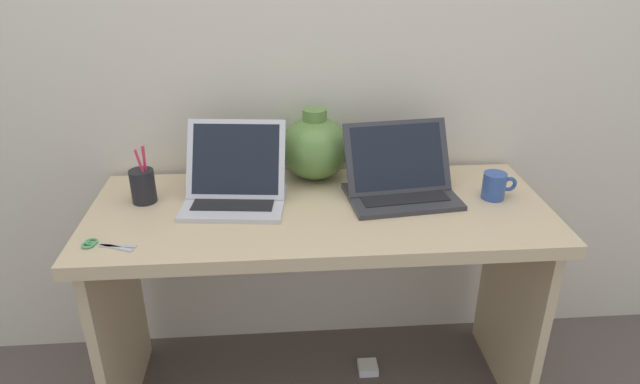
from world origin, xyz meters
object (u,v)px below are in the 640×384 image
Objects in this scene: laptop_left at (235,182)px; green_vase at (315,147)px; scissors at (99,245)px; laptop_right at (400,178)px; coffee_mug at (495,186)px; power_brick at (368,368)px; pen_cup at (143,185)px.

green_vase is at bearing 31.79° from laptop_left.
scissors is at bearing -144.53° from laptop_left.
laptop_right is 1.50× the size of green_vase.
coffee_mug is 1.53× the size of power_brick.
power_brick is (0.78, 0.24, -0.71)m from scissors.
power_brick is at bearing -1.21° from pen_cup.
green_vase is 3.38× the size of power_brick.
pen_cup reaches higher than scissors.
green_vase is at bearing 138.56° from power_brick.
laptop_right reaches higher than coffee_mug.
pen_cup is 1.24× the size of scissors.
scissors is at bearing -104.61° from pen_cup.
laptop_left reaches higher than pen_cup.
pen_cup is (-1.08, 0.06, 0.01)m from coffee_mug.
green_vase reaches higher than power_brick.
green_vase is 0.85m from power_brick.
scissors reaches higher than power_brick.
green_vase reaches higher than coffee_mug.
pen_cup reaches higher than coffee_mug.
laptop_left is 0.30m from green_vase.
laptop_left is at bearing -148.21° from green_vase.
laptop_right is 2.41× the size of scissors.
coffee_mug is (0.80, -0.05, -0.02)m from laptop_left.
coffee_mug is 0.73× the size of scissors.
pen_cup is at bearing 179.03° from laptop_right.
laptop_left is 0.91× the size of laptop_right.
power_brick is at bearing 173.24° from coffee_mug.
laptop_right is 0.77m from power_brick.
laptop_right is 0.29m from coffee_mug.
green_vase is (0.25, 0.16, 0.04)m from laptop_left.
coffee_mug is 1.08m from pen_cup.
laptop_left is 3.03× the size of coffee_mug.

